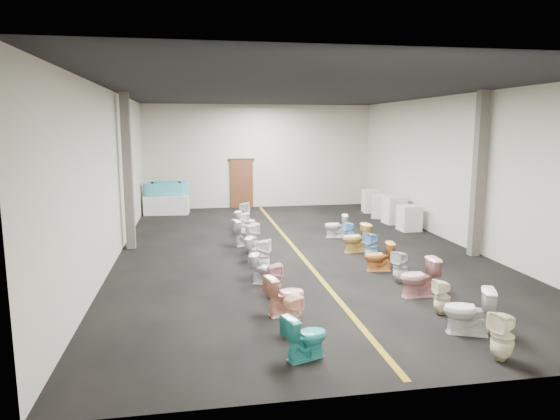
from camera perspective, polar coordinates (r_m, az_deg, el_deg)
The scene contains 39 objects.
floor at distance 14.62m, azimuth 1.80°, elevation -4.51°, with size 16.00×16.00×0.00m, color black.
ceiling at distance 14.22m, azimuth 1.89°, elevation 13.37°, with size 16.00×16.00×0.00m, color black.
wall_back at distance 22.12m, azimuth -2.39°, elevation 6.15°, with size 10.00×10.00×0.00m, color #BBB6A0.
wall_front at distance 6.68m, azimuth 15.90°, elevation -1.99°, with size 10.00×10.00×0.00m, color #BBB6A0.
wall_left at distance 14.11m, azimuth -18.50°, elevation 3.77°, with size 16.00×16.00×0.00m, color #BBB6A0.
wall_right at distance 16.02m, azimuth 19.69°, elevation 4.33°, with size 16.00×16.00×0.00m, color #BBB6A0.
aisle_stripe at distance 14.62m, azimuth 1.80°, elevation -4.50°, with size 0.12×15.60×0.01m, color olive.
back_door at distance 22.07m, azimuth -4.41°, elevation 3.00°, with size 1.00×0.10×2.10m, color #562D19.
door_frame at distance 21.99m, azimuth -4.45°, elevation 5.77°, with size 1.15×0.08×0.10m, color #331C11.
column_left at distance 15.06m, azimuth -17.01°, elevation 4.18°, with size 0.25×0.25×4.50m, color #59544C.
column_right at distance 14.61m, azimuth 21.71°, elevation 3.76°, with size 0.25×0.25×4.50m, color #59544C.
display_table at distance 20.97m, azimuth -12.81°, elevation 0.63°, with size 1.77×0.88×0.79m, color silver.
bathtub at distance 20.88m, azimuth -12.88°, elevation 2.47°, with size 1.86×0.76×0.55m.
appliance_crate_a at distance 17.73m, azimuth 14.55°, elevation -0.90°, with size 0.67×0.67×0.86m, color silver.
appliance_crate_b at distance 18.89m, azimuth 12.94°, elevation -0.00°, with size 0.73×0.73×1.00m, color silver.
appliance_crate_c at distance 20.01m, azimuth 11.60°, elevation 0.42°, with size 0.79×0.79×0.90m, color silver.
appliance_crate_d at distance 21.17m, azimuth 10.36°, elevation 1.02°, with size 0.66×0.66×0.95m, color silver.
toilet_left_0 at distance 7.90m, azimuth 2.94°, elevation -14.24°, with size 0.40×0.71×0.72m, color teal.
toilet_left_1 at distance 8.69m, azimuth 1.32°, elevation -11.98°, with size 0.32×0.33×0.72m, color #F7BB9B.
toilet_left_2 at distance 9.59m, azimuth 0.59°, elevation -9.68°, with size 0.43×0.76×0.78m, color #F3AB90.
toilet_left_3 at distance 10.51m, azimuth -0.74°, elevation -8.08°, with size 0.33×0.34×0.73m, color pink.
toilet_left_4 at distance 11.43m, azimuth -1.68°, elevation -6.74°, with size 0.38×0.67×0.69m, color silver.
toilet_left_5 at distance 12.26m, azimuth -2.04°, elevation -5.26°, with size 0.38×0.38×0.84m, color white.
toilet_left_6 at distance 13.20m, azimuth -2.49°, elevation -4.58°, with size 0.37×0.65×0.66m, color white.
toilet_left_7 at distance 14.15m, azimuth -3.33°, elevation -3.22°, with size 0.39×0.39×0.86m, color silver.
toilet_left_8 at distance 15.06m, azimuth -3.91°, elevation -2.55°, with size 0.45×0.78×0.80m, color white.
toilet_left_9 at distance 15.99m, azimuth -4.21°, elevation -1.75°, with size 0.38×0.39×0.85m, color white.
toilet_left_10 at distance 16.99m, azimuth -3.96°, elevation -1.33°, with size 0.40×0.69×0.71m, color silver.
toilet_left_11 at distance 18.03m, azimuth -4.19°, elevation -0.46°, with size 0.39×0.39×0.86m, color silver.
toilet_right_0 at distance 8.52m, azimuth 24.08°, elevation -13.05°, with size 0.35×0.36×0.78m, color beige.
toilet_right_1 at distance 9.32m, azimuth 20.72°, elevation -10.72°, with size 0.46×0.82×0.83m, color silver.
toilet_right_2 at distance 10.09m, azimuth 18.03°, elevation -9.46°, with size 0.31×0.31×0.68m, color #F6EAC5.
toilet_right_3 at distance 10.95m, azimuth 15.56°, elevation -7.43°, with size 0.46×0.82×0.83m, color #D99698.
toilet_right_4 at distance 11.80m, azimuth 13.59°, elevation -6.34°, with size 0.33×0.34×0.74m, color silver.
toilet_right_5 at distance 12.65m, azimuth 11.24°, elevation -5.22°, with size 0.41×0.72×0.73m, color orange.
toilet_right_6 at distance 13.52m, azimuth 10.39°, elevation -4.15°, with size 0.35×0.36×0.77m, color #72ABDF.
toilet_right_7 at distance 14.39m, azimuth 8.69°, elevation -3.19°, with size 0.45×0.80×0.81m, color #DEBA5A.
toilet_right_8 at distance 15.27m, azimuth 7.89°, elevation -2.63°, with size 0.32×0.33×0.71m, color #75C3F2.
toilet_right_9 at distance 16.21m, azimuth 6.42°, elevation -1.81°, with size 0.42×0.74×0.75m, color white.
Camera 1 is at (-2.88, -13.89, 3.54)m, focal length 32.00 mm.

